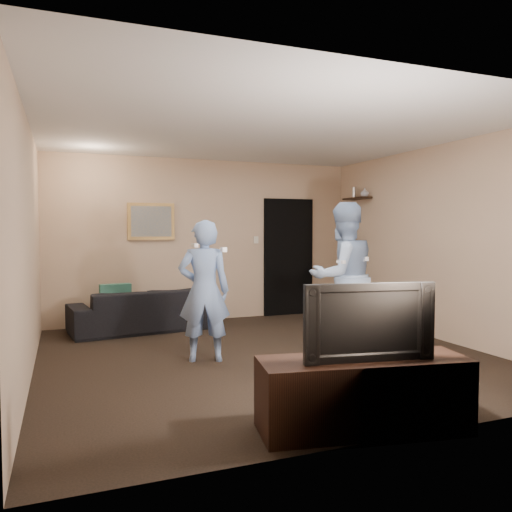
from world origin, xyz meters
name	(u,v)px	position (x,y,z in m)	size (l,w,h in m)	color
ground	(265,355)	(0.00, 0.00, 0.00)	(5.00, 5.00, 0.00)	black
ceiling	(265,131)	(0.00, 0.00, 2.60)	(5.00, 5.00, 0.04)	silver
wall_back	(207,240)	(0.00, 2.50, 1.30)	(5.00, 0.04, 2.60)	tan
wall_front	(401,254)	(0.00, -2.50, 1.30)	(5.00, 0.04, 2.60)	tan
wall_left	(28,247)	(-2.50, 0.00, 1.30)	(0.04, 5.00, 2.60)	tan
wall_right	(437,242)	(2.50, 0.00, 1.30)	(0.04, 5.00, 2.60)	tan
sofa	(144,310)	(-1.10, 1.98, 0.30)	(2.07, 0.81, 0.60)	black
throw_pillow	(115,299)	(-1.50, 1.98, 0.48)	(0.43, 0.14, 0.43)	#1C5548
painting_frame	(151,221)	(-0.90, 2.48, 1.60)	(0.72, 0.05, 0.57)	olive
painting_canvas	(151,221)	(-0.90, 2.45, 1.60)	(0.62, 0.01, 0.47)	slate
doorway	(288,257)	(1.45, 2.47, 1.00)	(0.90, 0.06, 2.00)	black
light_switch	(256,240)	(0.85, 2.48, 1.30)	(0.08, 0.02, 0.12)	silver
wall_shelf	(357,198)	(2.39, 1.80, 1.99)	(0.20, 0.60, 0.03)	black
shelf_vase	(365,192)	(2.39, 1.58, 2.07)	(0.13, 0.13, 0.14)	#B8B8BD
shelf_figurine	(354,193)	(2.39, 1.89, 2.09)	(0.06, 0.06, 0.18)	#B6B6BA
tv_console	(364,395)	(-0.14, -2.27, 0.25)	(1.55, 0.50, 0.55)	black
television	(364,320)	(-0.14, -2.27, 0.81)	(0.98, 0.13, 0.56)	black
wii_player_left	(204,291)	(-0.72, 0.02, 0.79)	(0.65, 0.55, 1.58)	#7DA0D9
wii_player_right	(343,277)	(0.96, -0.14, 0.90)	(0.91, 0.72, 1.80)	#94B2D8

